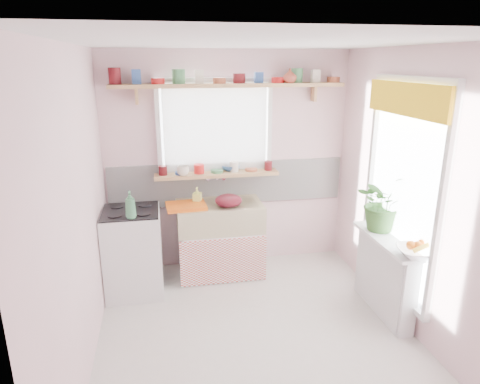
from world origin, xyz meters
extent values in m
plane|color=silver|center=(0.00, 0.00, 0.00)|extent=(3.20, 3.20, 0.00)
plane|color=white|center=(0.00, 0.00, 2.50)|extent=(3.20, 3.20, 0.00)
plane|color=beige|center=(0.00, 1.60, 1.25)|extent=(2.80, 0.00, 2.80)
plane|color=beige|center=(0.00, -1.60, 1.25)|extent=(2.80, 0.00, 2.80)
plane|color=beige|center=(-1.40, 0.00, 1.25)|extent=(0.00, 3.20, 3.20)
plane|color=beige|center=(1.40, 0.00, 1.25)|extent=(0.00, 3.20, 3.20)
cube|color=white|center=(0.00, 1.59, 1.00)|extent=(2.74, 0.03, 0.50)
cube|color=pink|center=(0.00, 1.58, 0.80)|extent=(2.74, 0.02, 0.12)
cube|color=white|center=(-0.15, 1.60, 1.65)|extent=(1.20, 0.01, 1.00)
cube|color=white|center=(-0.15, 1.53, 1.65)|extent=(1.15, 0.02, 0.95)
cube|color=white|center=(1.40, 0.20, 1.25)|extent=(0.01, 1.10, 1.90)
cube|color=yellow|center=(1.31, 0.20, 2.06)|extent=(0.03, 1.20, 0.28)
cube|color=white|center=(-0.15, 1.30, 0.28)|extent=(0.85, 0.55, 0.55)
cube|color=#C8453B|center=(-0.15, 1.02, 0.28)|extent=(0.95, 0.02, 0.53)
cube|color=beige|center=(-0.15, 1.30, 0.70)|extent=(0.95, 0.55, 0.30)
cylinder|color=silver|center=(-0.15, 1.55, 1.10)|extent=(0.03, 0.22, 0.03)
cube|color=white|center=(-1.10, 1.05, 0.45)|extent=(0.58, 0.58, 0.90)
cube|color=black|center=(-1.10, 1.05, 0.91)|extent=(0.56, 0.56, 0.02)
cylinder|color=black|center=(-1.24, 0.91, 0.92)|extent=(0.14, 0.14, 0.01)
cylinder|color=black|center=(-0.96, 0.91, 0.92)|extent=(0.14, 0.14, 0.01)
cylinder|color=black|center=(-1.24, 1.19, 0.92)|extent=(0.14, 0.14, 0.01)
cylinder|color=black|center=(-0.96, 1.19, 0.92)|extent=(0.14, 0.14, 0.01)
cube|color=white|center=(1.30, 0.20, 0.38)|extent=(0.15, 0.90, 0.75)
cube|color=white|center=(1.27, 0.20, 0.76)|extent=(0.22, 0.95, 0.03)
cube|color=tan|center=(-0.15, 1.48, 1.14)|extent=(1.40, 0.22, 0.04)
cube|color=tan|center=(0.00, 1.47, 2.12)|extent=(2.52, 0.24, 0.04)
cylinder|color=#590F14|center=(-1.18, 1.47, 2.20)|extent=(0.11, 0.11, 0.12)
cylinder|color=#3359A5|center=(-0.97, 1.47, 2.20)|extent=(0.11, 0.11, 0.12)
cylinder|color=red|center=(-0.75, 1.47, 2.17)|extent=(0.11, 0.11, 0.06)
cylinder|color=#3F7F4C|center=(-0.54, 1.47, 2.20)|extent=(0.11, 0.11, 0.12)
cylinder|color=silver|center=(-0.32, 1.47, 2.20)|extent=(0.11, 0.11, 0.12)
cylinder|color=#A55133|center=(-0.11, 1.47, 2.17)|extent=(0.11, 0.11, 0.06)
cylinder|color=#590F14|center=(0.11, 1.47, 2.20)|extent=(0.11, 0.11, 0.12)
cylinder|color=#3359A5|center=(0.32, 1.47, 2.20)|extent=(0.11, 0.11, 0.12)
cylinder|color=red|center=(0.54, 1.47, 2.17)|extent=(0.11, 0.11, 0.06)
cylinder|color=#3F7F4C|center=(0.75, 1.47, 2.20)|extent=(0.11, 0.11, 0.12)
cylinder|color=silver|center=(0.97, 1.47, 2.20)|extent=(0.11, 0.11, 0.12)
cylinder|color=#A55133|center=(1.18, 1.47, 2.17)|extent=(0.11, 0.11, 0.06)
cylinder|color=#590F14|center=(-0.77, 1.48, 1.22)|extent=(0.11, 0.11, 0.12)
cylinder|color=#3359A5|center=(-0.56, 1.48, 1.22)|extent=(0.11, 0.11, 0.12)
cylinder|color=red|center=(-0.36, 1.48, 1.19)|extent=(0.11, 0.11, 0.06)
cylinder|color=#3F7F4C|center=(-0.15, 1.48, 1.22)|extent=(0.11, 0.11, 0.12)
cylinder|color=silver|center=(0.06, 1.48, 1.22)|extent=(0.11, 0.11, 0.12)
cylinder|color=#A55133|center=(0.26, 1.48, 1.19)|extent=(0.11, 0.11, 0.06)
cylinder|color=#590F14|center=(0.47, 1.48, 1.22)|extent=(0.11, 0.11, 0.12)
cube|color=orange|center=(-0.53, 1.22, 0.87)|extent=(0.44, 0.34, 0.04)
ellipsoid|color=#520E19|center=(-0.07, 1.18, 0.92)|extent=(0.37, 0.37, 0.13)
imported|color=#366528|center=(1.33, 0.43, 1.06)|extent=(0.65, 0.61, 0.57)
imported|color=white|center=(1.33, -0.20, 0.82)|extent=(0.39, 0.39, 0.08)
imported|color=#316428|center=(1.33, 0.37, 0.89)|extent=(0.12, 0.08, 0.22)
imported|color=#EBF66D|center=(-0.39, 1.32, 0.95)|extent=(0.11, 0.11, 0.19)
imported|color=white|center=(-0.53, 1.42, 1.21)|extent=(0.15, 0.15, 0.11)
imported|color=#305B9C|center=(0.02, 1.54, 1.19)|extent=(0.27, 0.27, 0.06)
imported|color=#AB4834|center=(0.65, 1.42, 2.22)|extent=(0.16, 0.16, 0.15)
imported|color=#3E7D53|center=(-1.08, 0.83, 1.05)|extent=(0.11, 0.11, 0.27)
sphere|color=orange|center=(1.33, -0.20, 0.88)|extent=(0.08, 0.08, 0.08)
sphere|color=orange|center=(1.39, -0.17, 0.88)|extent=(0.08, 0.08, 0.08)
sphere|color=orange|center=(1.28, -0.18, 0.88)|extent=(0.08, 0.08, 0.08)
cylinder|color=gold|center=(1.35, -0.25, 0.89)|extent=(0.18, 0.04, 0.10)
camera|label=1|loc=(-0.76, -3.18, 2.37)|focal=32.00mm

